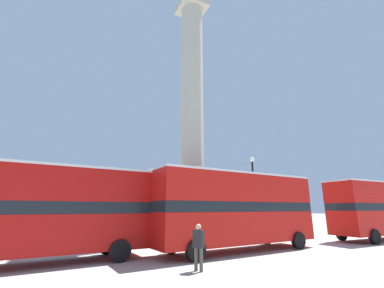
% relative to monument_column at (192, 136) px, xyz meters
% --- Properties ---
extents(ground_plane, '(200.00, 200.00, 0.00)m').
position_rel_monument_column_xyz_m(ground_plane, '(0.00, 0.00, -8.44)').
color(ground_plane, '#ADA89E').
extents(monument_column, '(5.64, 5.64, 23.37)m').
position_rel_monument_column_xyz_m(monument_column, '(0.00, 0.00, 0.00)').
color(monument_column, '#A39E8E').
rests_on(monument_column, ground_plane).
extents(bus_a, '(10.81, 2.83, 4.48)m').
position_rel_monument_column_xyz_m(bus_a, '(14.18, -6.37, -5.97)').
color(bus_a, '#B7140F').
rests_on(bus_a, ground_plane).
extents(bus_b, '(11.00, 3.59, 4.37)m').
position_rel_monument_column_xyz_m(bus_b, '(-10.57, -5.30, -6.03)').
color(bus_b, '#A80F0C').
rests_on(bus_b, ground_plane).
extents(bus_c, '(10.86, 3.70, 4.49)m').
position_rel_monument_column_xyz_m(bus_c, '(0.12, -5.95, -5.97)').
color(bus_c, '#B7140F').
rests_on(bus_c, ground_plane).
extents(equestrian_statue, '(3.22, 2.53, 6.44)m').
position_rel_monument_column_xyz_m(equestrian_statue, '(9.68, 5.79, -6.47)').
color(equestrian_statue, '#A39E8E').
rests_on(equestrian_statue, ground_plane).
extents(street_lamp, '(0.36, 0.36, 6.31)m').
position_rel_monument_column_xyz_m(street_lamp, '(3.63, -3.32, -5.24)').
color(street_lamp, black).
rests_on(street_lamp, ground_plane).
extents(pedestrian_near_lamp, '(0.38, 0.50, 1.79)m').
position_rel_monument_column_xyz_m(pedestrian_near_lamp, '(-4.18, -9.30, -7.42)').
color(pedestrian_near_lamp, '#4C473D').
rests_on(pedestrian_near_lamp, ground_plane).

